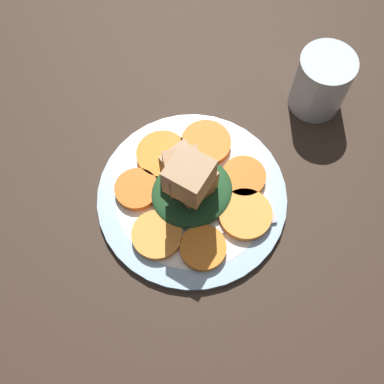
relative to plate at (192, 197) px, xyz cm
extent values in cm
cube|color=#38281E|center=(0.00, 0.00, -1.52)|extent=(120.00, 120.00, 2.00)
cylinder|color=#99B7D1|center=(0.00, 0.00, -0.02)|extent=(25.24, 25.24, 1.00)
cylinder|color=white|center=(0.00, 0.00, 0.03)|extent=(20.19, 20.19, 1.00)
cylinder|color=orange|center=(-2.57, -7.12, 1.13)|extent=(5.89, 5.89, 1.10)
cylinder|color=orange|center=(4.43, -6.04, 1.13)|extent=(6.95, 6.95, 1.10)
cylinder|color=orange|center=(7.15, -1.42, 1.13)|extent=(5.95, 5.95, 1.10)
cylinder|color=orange|center=(5.44, 5.52, 1.13)|extent=(6.94, 6.94, 1.10)
cylinder|color=orange|center=(-0.58, 6.99, 1.13)|extent=(7.08, 7.08, 1.10)
cylinder|color=orange|center=(-6.00, 4.19, 1.13)|extent=(5.82, 5.82, 1.10)
cylinder|color=orange|center=(-6.72, -2.71, 1.13)|extent=(6.49, 6.49, 1.10)
ellipsoid|color=#1E4723|center=(0.00, 0.00, 1.63)|extent=(10.86, 9.78, 2.10)
cube|color=brown|center=(-0.44, 0.14, 4.78)|extent=(4.56, 4.56, 4.19)
cube|color=#9E754C|center=(0.74, -0.19, 4.60)|extent=(4.68, 4.68, 3.84)
cube|color=#9E754C|center=(0.07, 2.48, 4.75)|extent=(4.78, 4.78, 4.13)
cube|color=brown|center=(-0.45, 0.03, 4.39)|extent=(4.60, 4.60, 3.41)
cube|color=olive|center=(-1.15, 0.07, 8.94)|extent=(5.22, 5.22, 4.17)
cube|color=#9E754C|center=(-1.07, -1.21, 9.69)|extent=(6.34, 6.34, 4.67)
cube|color=#B2B2B7|center=(1.99, -6.56, 0.78)|extent=(11.71, 4.80, 0.40)
cube|color=#B2B2B7|center=(-4.38, -4.45, 0.78)|extent=(2.10, 2.65, 0.40)
cube|color=#B2B2B7|center=(-7.62, -4.43, 0.78)|extent=(4.57, 1.77, 0.40)
cube|color=#B2B2B7|center=(-7.41, -3.80, 0.78)|extent=(4.57, 1.77, 0.40)
cube|color=#B2B2B7|center=(-7.20, -3.17, 0.78)|extent=(4.57, 1.77, 0.40)
cube|color=#B2B2B7|center=(-6.99, -2.53, 0.78)|extent=(4.57, 1.77, 0.40)
cylinder|color=silver|center=(23.30, 4.28, 4.06)|extent=(7.69, 7.69, 9.15)
camera|label=1|loc=(-12.61, -21.48, 59.21)|focal=45.00mm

